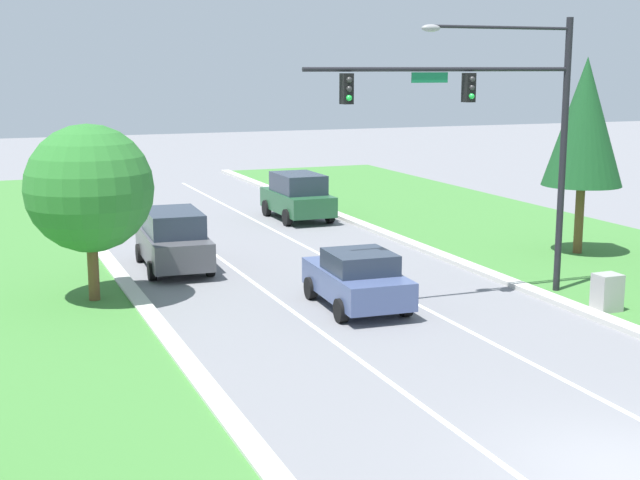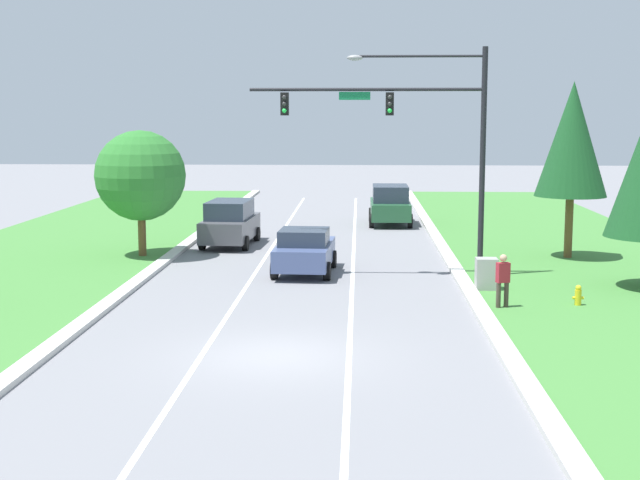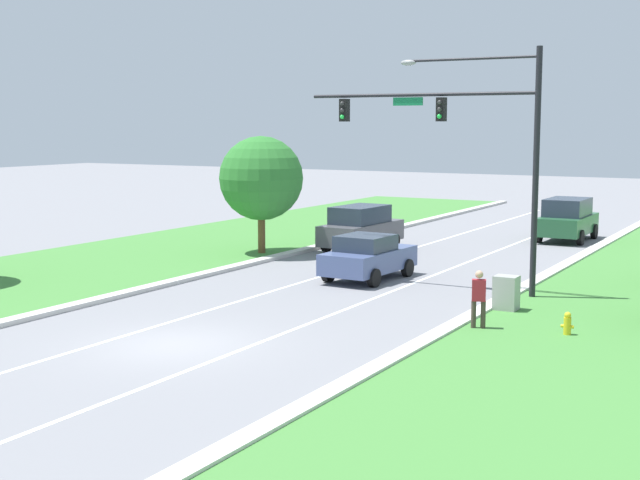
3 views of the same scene
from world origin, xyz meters
The scene contains 8 objects.
ground_plane centered at (0.00, 0.00, 0.00)m, with size 160.00×160.00×0.00m, color slate.
traffic_signal_mast centered at (4.00, 10.59, 5.43)m, with size 8.30×0.41×8.14m.
forest_suv centered at (3.66, 25.92, 1.07)m, with size 2.23×4.60×2.08m.
slate_blue_sedan centered at (0.03, 11.27, 0.84)m, with size 2.28×4.29×1.67m.
graphite_suv centered at (-3.71, 18.10, 1.02)m, with size 2.32×4.85×2.01m.
utility_cabinet centered at (6.24, 8.18, 0.56)m, with size 0.70×0.60×1.12m.
oak_near_left_tree centered at (-6.82, 14.63, 3.34)m, with size 3.66×3.66×5.18m.
conifer_far_right_tree centered at (10.45, 14.92, 4.81)m, with size 2.84×2.84×7.10m.
Camera 1 is at (-10.02, -11.10, 6.72)m, focal length 50.00 mm.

